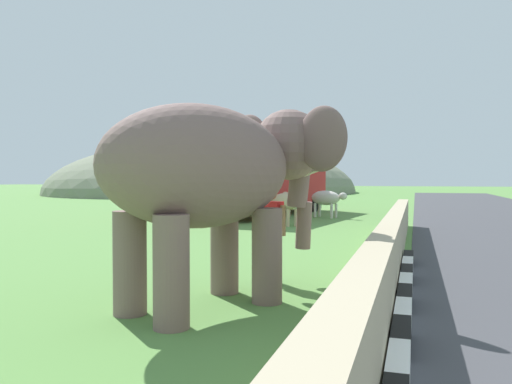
{
  "coord_description": "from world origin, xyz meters",
  "views": [
    {
      "loc": [
        -3.59,
        3.88,
        1.81
      ],
      "look_at": [
        3.35,
        6.09,
        1.6
      ],
      "focal_mm": 35.24,
      "sensor_mm": 36.0,
      "label": 1
    }
  ],
  "objects_px": {
    "cow_near": "(284,203)",
    "cow_far": "(326,198)",
    "person_handler": "(271,229)",
    "bus_white": "(275,174)",
    "elephant": "(221,170)",
    "bus_red": "(270,172)",
    "cow_mid": "(279,199)"
  },
  "relations": [
    {
      "from": "bus_red",
      "to": "cow_near",
      "type": "relative_size",
      "value": 5.82
    },
    {
      "from": "person_handler",
      "to": "cow_far",
      "type": "relative_size",
      "value": 0.88
    },
    {
      "from": "person_handler",
      "to": "bus_red",
      "type": "distance_m",
      "value": 15.67
    },
    {
      "from": "cow_near",
      "to": "cow_far",
      "type": "bearing_deg",
      "value": -11.89
    },
    {
      "from": "bus_red",
      "to": "cow_far",
      "type": "relative_size",
      "value": 5.28
    },
    {
      "from": "elephant",
      "to": "cow_mid",
      "type": "distance_m",
      "value": 15.62
    },
    {
      "from": "person_handler",
      "to": "cow_near",
      "type": "height_order",
      "value": "person_handler"
    },
    {
      "from": "elephant",
      "to": "cow_far",
      "type": "bearing_deg",
      "value": 4.32
    },
    {
      "from": "bus_white",
      "to": "cow_near",
      "type": "relative_size",
      "value": 5.35
    },
    {
      "from": "cow_near",
      "to": "person_handler",
      "type": "bearing_deg",
      "value": -166.84
    },
    {
      "from": "bus_white",
      "to": "cow_far",
      "type": "height_order",
      "value": "bus_white"
    },
    {
      "from": "bus_white",
      "to": "cow_near",
      "type": "height_order",
      "value": "bus_white"
    },
    {
      "from": "person_handler",
      "to": "cow_far",
      "type": "xyz_separation_m",
      "value": [
        14.34,
        1.47,
        -0.06
      ]
    },
    {
      "from": "person_handler",
      "to": "cow_mid",
      "type": "height_order",
      "value": "person_handler"
    },
    {
      "from": "bus_white",
      "to": "cow_near",
      "type": "bearing_deg",
      "value": -163.39
    },
    {
      "from": "person_handler",
      "to": "bus_red",
      "type": "xyz_separation_m",
      "value": [
        15.01,
        4.36,
        1.16
      ]
    },
    {
      "from": "person_handler",
      "to": "cow_far",
      "type": "height_order",
      "value": "person_handler"
    },
    {
      "from": "person_handler",
      "to": "bus_white",
      "type": "bearing_deg",
      "value": 15.33
    },
    {
      "from": "cow_near",
      "to": "cow_far",
      "type": "height_order",
      "value": "same"
    },
    {
      "from": "cow_near",
      "to": "bus_red",
      "type": "bearing_deg",
      "value": 22.11
    },
    {
      "from": "bus_red",
      "to": "cow_mid",
      "type": "relative_size",
      "value": 5.33
    },
    {
      "from": "bus_white",
      "to": "cow_mid",
      "type": "relative_size",
      "value": 4.9
    },
    {
      "from": "bus_red",
      "to": "bus_white",
      "type": "height_order",
      "value": "same"
    },
    {
      "from": "person_handler",
      "to": "bus_white",
      "type": "relative_size",
      "value": 0.18
    },
    {
      "from": "cow_mid",
      "to": "cow_far",
      "type": "distance_m",
      "value": 2.15
    },
    {
      "from": "cow_far",
      "to": "elephant",
      "type": "bearing_deg",
      "value": -175.68
    },
    {
      "from": "elephant",
      "to": "cow_near",
      "type": "xyz_separation_m",
      "value": [
        11.76,
        2.1,
        -1.04
      ]
    },
    {
      "from": "person_handler",
      "to": "bus_red",
      "type": "bearing_deg",
      "value": 16.18
    },
    {
      "from": "person_handler",
      "to": "cow_mid",
      "type": "distance_m",
      "value": 14.05
    },
    {
      "from": "cow_mid",
      "to": "bus_red",
      "type": "bearing_deg",
      "value": 31.22
    },
    {
      "from": "elephant",
      "to": "bus_red",
      "type": "relative_size",
      "value": 0.4
    },
    {
      "from": "elephant",
      "to": "person_handler",
      "type": "bearing_deg",
      "value": -9.21
    }
  ]
}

